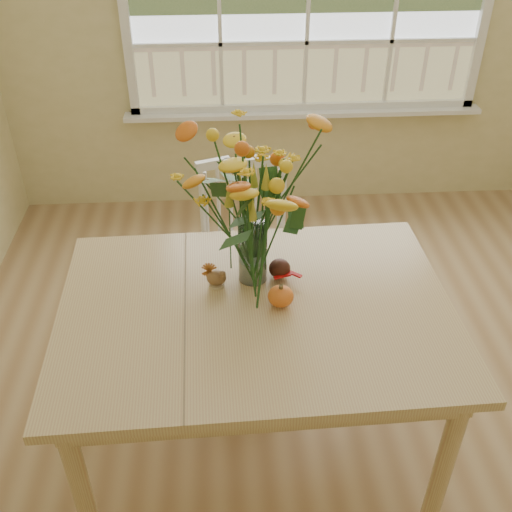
{
  "coord_description": "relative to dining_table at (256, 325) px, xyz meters",
  "views": [
    {
      "loc": [
        -0.57,
        -1.66,
        2.26
      ],
      "look_at": [
        -0.46,
        0.08,
        1.02
      ],
      "focal_mm": 42.0,
      "sensor_mm": 36.0,
      "label": 1
    }
  ],
  "objects": [
    {
      "name": "turkey_figurine",
      "position": [
        -0.15,
        0.14,
        0.13
      ],
      "size": [
        0.08,
        0.06,
        0.1
      ],
      "rotation": [
        0.0,
        0.0,
        -0.06
      ],
      "color": "#CCB78C",
      "rests_on": "dining_table"
    },
    {
      "name": "dark_gourd",
      "position": [
        0.1,
        0.18,
        0.13
      ],
      "size": [
        0.13,
        0.09,
        0.08
      ],
      "color": "#38160F",
      "rests_on": "dining_table"
    },
    {
      "name": "windsor_chair",
      "position": [
        -0.01,
        0.77,
        -0.17
      ],
      "size": [
        0.45,
        0.43,
        0.96
      ],
      "rotation": [
        0.0,
        0.0,
        0.02
      ],
      "color": "white",
      "rests_on": "floor"
    },
    {
      "name": "floor",
      "position": [
        0.46,
        -0.06,
        -0.71
      ],
      "size": [
        4.0,
        4.5,
        0.01
      ],
      "primitive_type": "cube",
      "color": "#9D764C",
      "rests_on": "ground"
    },
    {
      "name": "flower_vase",
      "position": [
        -0.0,
        0.18,
        0.47
      ],
      "size": [
        0.53,
        0.53,
        0.63
      ],
      "color": "white",
      "rests_on": "dining_table"
    },
    {
      "name": "wall_back",
      "position": [
        0.46,
        2.19,
        0.65
      ],
      "size": [
        4.0,
        0.02,
        2.7
      ],
      "primitive_type": "cube",
      "color": "#D0C485",
      "rests_on": "floor"
    },
    {
      "name": "dining_table",
      "position": [
        0.0,
        0.0,
        0.0
      ],
      "size": [
        1.51,
        1.1,
        0.8
      ],
      "rotation": [
        0.0,
        0.0,
        0.03
      ],
      "color": "tan",
      "rests_on": "floor"
    },
    {
      "name": "pumpkin",
      "position": [
        0.09,
        0.0,
        0.13
      ],
      "size": [
        0.1,
        0.1,
        0.08
      ],
      "primitive_type": "ellipsoid",
      "color": "orange",
      "rests_on": "dining_table"
    }
  ]
}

